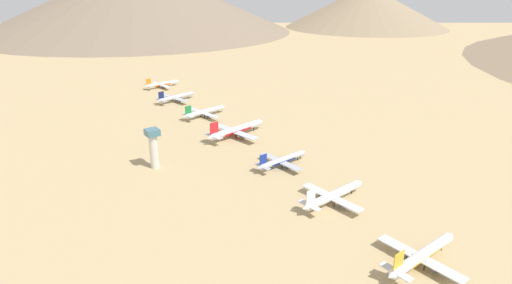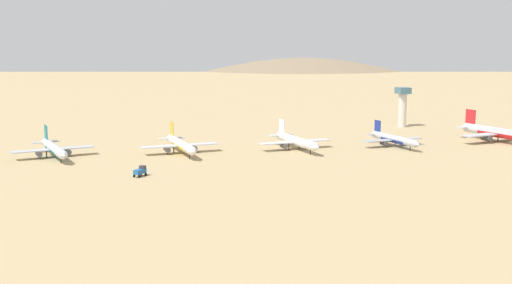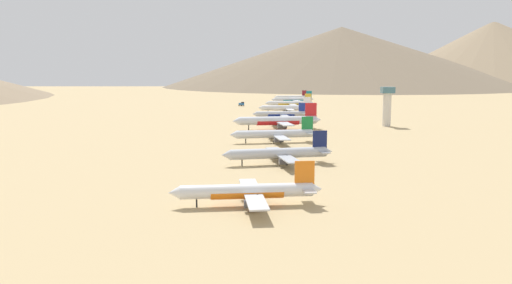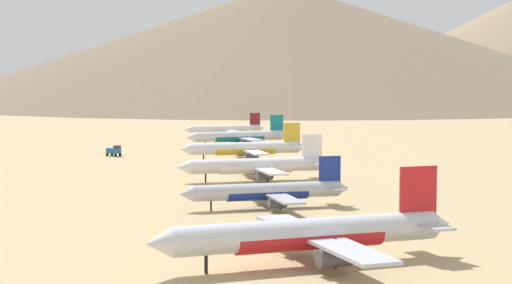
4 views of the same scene
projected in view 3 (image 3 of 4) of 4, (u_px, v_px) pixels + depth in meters
The scene contains 14 objects.
ground_plane at pixel (284, 120), 328.99m from camera, with size 2521.17×2521.17×0.00m, color tan.
parked_jet_0 at pixel (292, 97), 534.72m from camera, with size 37.79×30.84×10.91m.
parked_jet_1 at pixel (293, 100), 483.88m from camera, with size 42.84×35.08×12.42m.
parked_jet_2 at pixel (290, 103), 430.16m from camera, with size 43.31×35.21×12.49m.
parked_jet_3 at pixel (287, 108), 377.73m from camera, with size 42.98×35.00×12.39m.
parked_jet_4 at pixel (281, 114), 330.70m from camera, with size 38.45×31.31×11.08m.
parked_jet_5 at pixel (278, 121), 275.38m from camera, with size 50.41×41.24×14.59m.
parked_jet_6 at pixel (275, 134), 224.97m from camera, with size 40.71×33.30×11.78m.
parked_jet_7 at pixel (280, 153), 173.29m from camera, with size 39.87×32.70×11.59m.
parked_jet_8 at pixel (248, 191), 120.34m from camera, with size 37.75×30.78×10.89m.
service_truck at pixel (242, 104), 454.24m from camera, with size 5.43×5.46×3.90m.
control_tower at pixel (387, 104), 289.97m from camera, with size 7.20×7.20×23.09m.
desert_hill_1 at pixel (491, 53), 1016.77m from camera, with size 536.03×536.03×132.93m, color #8C775B.
desert_hill_5 at pixel (341, 57), 995.16m from camera, with size 711.52×711.52×118.20m, color #70604C.
Camera 3 is at (16.20, 327.81, 32.92)m, focal length 34.72 mm.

